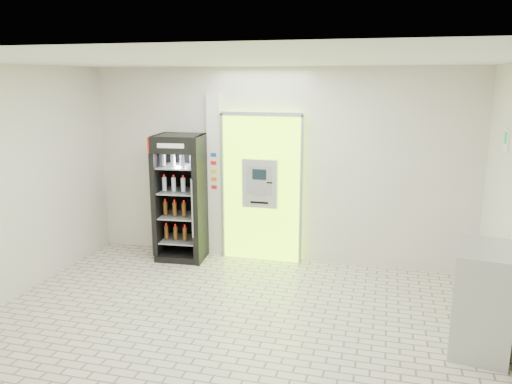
% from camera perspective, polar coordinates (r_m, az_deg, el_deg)
% --- Properties ---
extents(ground, '(6.00, 6.00, 0.00)m').
position_cam_1_polar(ground, '(5.92, -3.36, -15.64)').
color(ground, '#BFB69E').
rests_on(ground, ground).
extents(room_shell, '(6.00, 6.00, 6.00)m').
position_cam_1_polar(room_shell, '(5.29, -3.62, 2.17)').
color(room_shell, silver).
rests_on(room_shell, ground).
extents(atm_assembly, '(1.30, 0.24, 2.33)m').
position_cam_1_polar(atm_assembly, '(7.76, 0.67, 0.57)').
color(atm_assembly, '#91EA10').
rests_on(atm_assembly, ground).
extents(pillar, '(0.22, 0.11, 2.60)m').
position_cam_1_polar(pillar, '(7.98, -4.70, 1.83)').
color(pillar, silver).
rests_on(pillar, ground).
extents(beverage_cooler, '(0.80, 0.74, 1.98)m').
position_cam_1_polar(beverage_cooler, '(7.97, -8.46, -0.87)').
color(beverage_cooler, black).
rests_on(beverage_cooler, ground).
extents(steel_cabinet, '(0.70, 0.93, 1.13)m').
position_cam_1_polar(steel_cabinet, '(5.85, 24.45, -11.08)').
color(steel_cabinet, '#ADAFB5').
rests_on(steel_cabinet, ground).
extents(exit_sign, '(0.02, 0.22, 0.26)m').
position_cam_1_polar(exit_sign, '(6.51, 26.69, 5.33)').
color(exit_sign, white).
rests_on(exit_sign, room_shell).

